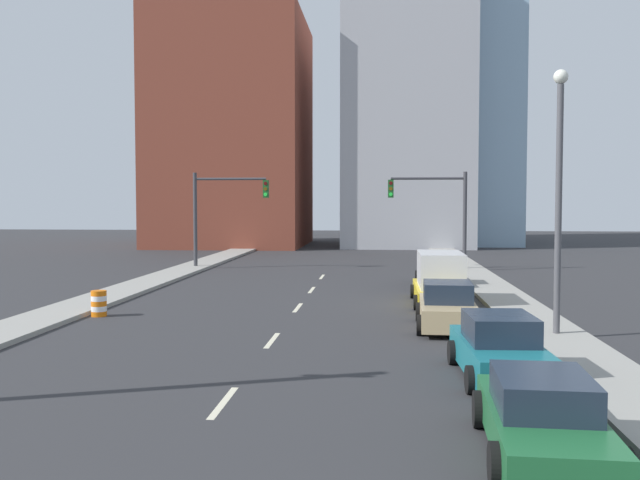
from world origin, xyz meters
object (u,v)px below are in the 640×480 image
at_px(traffic_barrel, 99,303).
at_px(sedan_green, 542,419).
at_px(sedan_teal, 499,350).
at_px(sedan_tan, 447,307).
at_px(street_lamp, 559,183).
at_px(traffic_signal_right, 442,206).
at_px(sedan_black, 438,273).
at_px(box_truck_yellow, 440,280).
at_px(traffic_signal_left, 217,206).

distance_m(traffic_barrel, sedan_green, 18.65).
bearing_deg(sedan_teal, sedan_green, -94.14).
bearing_deg(sedan_tan, street_lamp, -22.87).
bearing_deg(sedan_teal, street_lamp, 61.29).
xyz_separation_m(traffic_barrel, sedan_tan, (12.53, -1.46, 0.23)).
distance_m(traffic_barrel, sedan_tan, 12.62).
xyz_separation_m(street_lamp, sedan_green, (-2.74, -10.46, -4.12)).
distance_m(traffic_barrel, sedan_teal, 15.46).
height_order(traffic_signal_right, traffic_barrel, traffic_signal_right).
bearing_deg(sedan_tan, traffic_barrel, 175.64).
bearing_deg(traffic_signal_right, sedan_black, -95.89).
bearing_deg(sedan_black, sedan_tan, -93.01).
xyz_separation_m(sedan_tan, sedan_black, (0.65, 12.01, -0.04)).
xyz_separation_m(box_truck_yellow, sedan_black, (0.43, 6.47, -0.34)).
bearing_deg(traffic_signal_left, traffic_signal_right, 0.00).
xyz_separation_m(sedan_green, box_truck_yellow, (-0.22, 17.48, 0.37)).
bearing_deg(traffic_signal_left, box_truck_yellow, -49.40).
height_order(street_lamp, box_truck_yellow, street_lamp).
distance_m(traffic_signal_left, sedan_black, 15.90).
height_order(traffic_barrel, sedan_black, sedan_black).
distance_m(sedan_green, sedan_black, 23.96).
bearing_deg(traffic_barrel, sedan_black, 38.69).
height_order(traffic_signal_right, sedan_teal, traffic_signal_right).
bearing_deg(box_truck_yellow, sedan_tan, -91.88).
bearing_deg(sedan_tan, traffic_signal_left, 123.80).
xyz_separation_m(sedan_teal, sedan_black, (0.04, 18.70, -0.03)).
height_order(sedan_green, sedan_black, sedan_black).
distance_m(traffic_barrel, street_lamp, 16.55).
bearing_deg(sedan_black, sedan_teal, -90.06).
distance_m(traffic_signal_right, sedan_tan, 20.66).
distance_m(traffic_signal_right, box_truck_yellow, 15.16).
bearing_deg(street_lamp, traffic_signal_left, 125.64).
xyz_separation_m(traffic_signal_right, box_truck_yellow, (-1.29, -14.81, -2.96)).
bearing_deg(sedan_black, sedan_green, -90.43).
bearing_deg(traffic_signal_right, box_truck_yellow, -94.99).
distance_m(traffic_signal_right, traffic_barrel, 23.79).
bearing_deg(traffic_signal_right, sedan_tan, -94.23).
bearing_deg(sedan_teal, box_truck_yellow, 89.50).
distance_m(sedan_green, box_truck_yellow, 17.49).
height_order(traffic_barrel, sedan_teal, sedan_teal).
height_order(traffic_signal_left, street_lamp, street_lamp).
relative_size(traffic_signal_right, sedan_tan, 1.34).
relative_size(traffic_signal_left, box_truck_yellow, 1.09).
relative_size(sedan_tan, sedan_black, 1.03).
bearing_deg(traffic_signal_left, traffic_barrel, -90.15).
distance_m(traffic_signal_right, sedan_green, 32.48).
distance_m(traffic_signal_left, traffic_signal_right, 13.99).
distance_m(traffic_signal_left, sedan_teal, 30.21).
xyz_separation_m(street_lamp, box_truck_yellow, (-2.97, 7.03, -3.75)).
distance_m(traffic_signal_left, sedan_green, 34.94).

